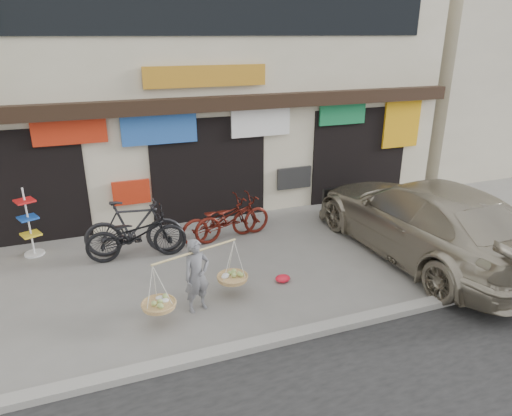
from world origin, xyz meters
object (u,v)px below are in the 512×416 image
object	(u,v)px
bike_0	(136,235)
display_rack	(30,228)
bike_3	(220,220)
bike_1	(134,228)
suv	(423,219)
bike_2	(232,218)
street_vendor	(197,279)

from	to	relation	value
bike_0	display_rack	distance (m)	2.40
bike_0	bike_3	world-z (taller)	bike_0
bike_1	suv	bearing A→B (deg)	-100.29
bike_3	bike_0	bearing A→B (deg)	89.58
bike_0	bike_2	world-z (taller)	bike_0
street_vendor	bike_1	bearing A→B (deg)	90.01
bike_2	bike_3	world-z (taller)	same
suv	display_rack	size ratio (longest dim) A/B	3.80
bike_0	bike_3	distance (m)	2.00
street_vendor	suv	size ratio (longest dim) A/B	0.33
bike_1	bike_2	size ratio (longest dim) A/B	1.09
bike_1	bike_3	size ratio (longest dim) A/B	1.09
bike_0	suv	xyz separation A→B (m)	(5.95, -1.98, 0.29)
street_vendor	bike_0	xyz separation A→B (m)	(-0.78, 2.41, -0.06)
bike_1	suv	distance (m)	6.36
bike_2	suv	bearing A→B (deg)	-131.55
bike_3	street_vendor	bearing A→B (deg)	146.72
bike_1	display_rack	distance (m)	2.30
bike_3	display_rack	distance (m)	4.21
bike_2	bike_1	bearing A→B (deg)	83.34
street_vendor	bike_1	size ratio (longest dim) A/B	0.93
bike_2	suv	xyz separation A→B (m)	(3.67, -2.29, 0.34)
street_vendor	bike_0	size ratio (longest dim) A/B	0.93
street_vendor	bike_3	distance (m)	2.98
display_rack	suv	bearing A→B (deg)	-20.11
display_rack	bike_1	bearing A→B (deg)	-20.41
street_vendor	suv	bearing A→B (deg)	-12.17
bike_0	suv	world-z (taller)	suv
bike_2	bike_3	size ratio (longest dim) A/B	1.00
street_vendor	bike_0	world-z (taller)	street_vendor
suv	street_vendor	bearing A→B (deg)	2.13
street_vendor	bike_2	bearing A→B (deg)	44.10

